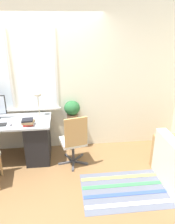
{
  "coord_description": "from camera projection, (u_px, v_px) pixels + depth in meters",
  "views": [
    {
      "loc": [
        0.53,
        -3.17,
        2.3
      ],
      "look_at": [
        0.91,
        0.17,
        0.94
      ],
      "focal_mm": 35.0,
      "sensor_mm": 36.0,
      "label": 1
    }
  ],
  "objects": [
    {
      "name": "ground_plane",
      "position": [
        36.0,
        169.0,
        3.73
      ],
      "size": [
        14.0,
        14.0,
        0.0
      ],
      "primitive_type": "plane",
      "color": "brown"
    },
    {
      "name": "wall_back_with_window",
      "position": [
        33.0,
        81.0,
        3.94
      ],
      "size": [
        9.0,
        0.12,
        2.7
      ],
      "color": "beige",
      "rests_on": "ground_plane"
    },
    {
      "name": "mouse",
      "position": [
        11.0,
        124.0,
        3.56
      ],
      "size": [
        0.04,
        0.07,
        0.03
      ],
      "color": "slate",
      "rests_on": "desk"
    },
    {
      "name": "desk_lamp",
      "position": [
        38.0,
        99.0,
        3.82
      ],
      "size": [
        0.15,
        0.15,
        0.45
      ],
      "color": "#BCB299",
      "rests_on": "desk"
    },
    {
      "name": "book_stack",
      "position": [
        28.0,
        122.0,
        3.55
      ],
      "size": [
        0.21,
        0.19,
        0.1
      ],
      "color": "red",
      "rests_on": "desk"
    },
    {
      "name": "office_chair_swivel",
      "position": [
        74.0,
        140.0,
        3.68
      ],
      "size": [
        0.53,
        0.52,
        0.95
      ],
      "rotation": [
        0.0,
        0.0,
        3.36
      ],
      "color": "#47474C",
      "rests_on": "ground_plane"
    },
    {
      "name": "plant_stand",
      "position": [
        73.0,
        126.0,
        4.2
      ],
      "size": [
        0.21,
        0.21,
        0.58
      ],
      "color": "#333338",
      "rests_on": "ground_plane"
    },
    {
      "name": "potted_plant",
      "position": [
        72.0,
        110.0,
        4.08
      ],
      "size": [
        0.29,
        0.29,
        0.41
      ],
      "color": "brown",
      "rests_on": "plant_stand"
    },
    {
      "name": "floor_rug_striped",
      "position": [
        129.0,
        189.0,
        3.27
      ],
      "size": [
        1.41,
        0.86,
        0.01
      ],
      "color": "#565B6B",
      "rests_on": "ground_plane"
    }
  ]
}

